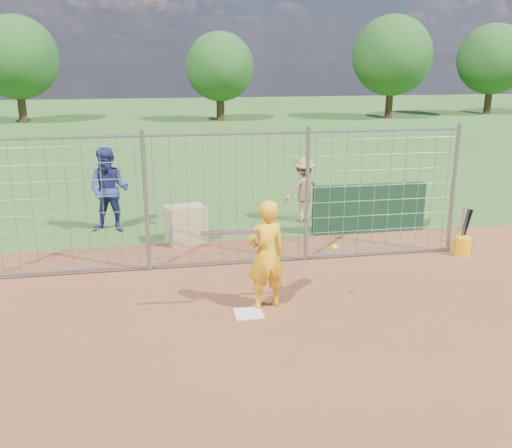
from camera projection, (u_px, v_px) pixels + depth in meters
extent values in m
plane|color=#2D591E|center=(246.00, 309.00, 9.00)|extent=(100.00, 100.00, 0.00)
plane|color=brown|center=(292.00, 424.00, 6.16)|extent=(18.00, 18.00, 0.00)
cube|color=silver|center=(249.00, 313.00, 8.80)|extent=(0.43, 0.43, 0.02)
cube|color=#11381E|center=(369.00, 208.00, 12.83)|extent=(2.60, 0.20, 1.10)
imported|color=yellow|center=(266.00, 255.00, 8.81)|extent=(0.72, 0.56, 1.75)
imported|color=navy|center=(109.00, 190.00, 12.76)|extent=(1.09, 0.94, 1.92)
imported|color=#966C51|center=(303.00, 190.00, 13.63)|extent=(1.14, 0.86, 1.56)
cube|color=tan|center=(186.00, 224.00, 12.13)|extent=(0.92, 0.74, 0.80)
cylinder|color=silver|center=(230.00, 233.00, 8.36)|extent=(0.86, 0.14, 0.06)
sphere|color=#BDDF17|center=(334.00, 248.00, 8.65)|extent=(0.10, 0.10, 0.10)
cylinder|color=#F9B10D|center=(463.00, 246.00, 11.40)|extent=(0.34, 0.34, 0.38)
cylinder|color=silver|center=(461.00, 228.00, 11.34)|extent=(0.08, 0.18, 0.85)
cylinder|color=navy|center=(464.00, 228.00, 11.35)|extent=(0.06, 0.26, 0.84)
cylinder|color=black|center=(466.00, 228.00, 11.36)|extent=(0.06, 0.32, 0.82)
cylinder|color=gray|center=(146.00, 203.00, 10.26)|extent=(0.08, 0.08, 2.60)
cylinder|color=gray|center=(307.00, 196.00, 10.78)|extent=(0.08, 0.08, 2.60)
cylinder|color=gray|center=(453.00, 189.00, 11.30)|extent=(0.08, 0.08, 2.60)
cylinder|color=gray|center=(227.00, 134.00, 10.18)|extent=(9.00, 0.05, 0.05)
cylinder|color=gray|center=(229.00, 261.00, 10.86)|extent=(9.00, 0.05, 0.05)
cube|color=gray|center=(228.00, 202.00, 10.53)|extent=(9.00, 0.02, 2.50)
cylinder|color=#3F2B19|center=(21.00, 102.00, 34.48)|extent=(0.50, 0.50, 2.52)
sphere|color=#26561E|center=(16.00, 57.00, 33.75)|extent=(4.90, 4.90, 4.90)
cylinder|color=#3F2B19|center=(220.00, 103.00, 35.65)|extent=(0.50, 0.50, 2.16)
sphere|color=#26561E|center=(220.00, 67.00, 35.03)|extent=(4.20, 4.20, 4.20)
cylinder|color=#3F2B19|center=(389.00, 98.00, 37.02)|extent=(0.50, 0.50, 2.59)
sphere|color=#26561E|center=(392.00, 55.00, 36.27)|extent=(5.04, 5.04, 5.04)
cylinder|color=#3F2B19|center=(488.00, 96.00, 39.83)|extent=(0.50, 0.50, 2.45)
sphere|color=#26561E|center=(493.00, 59.00, 39.13)|extent=(4.76, 4.76, 4.76)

